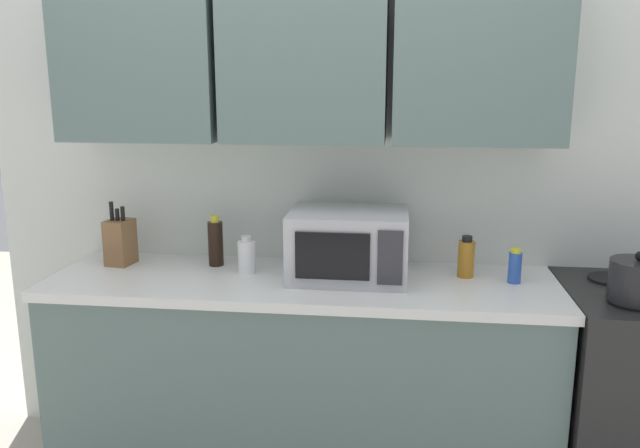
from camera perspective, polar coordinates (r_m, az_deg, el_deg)
wall_back_with_cabinets at (r=2.79m, az=-1.02°, el=9.95°), size 2.96×0.38×2.60m
counter_run at (r=2.85m, az=-1.60°, el=-13.43°), size 2.09×0.63×0.90m
kettle at (r=2.62m, az=26.24°, el=-4.52°), size 0.20×0.20×0.19m
microwave at (r=2.65m, az=2.53°, el=-1.83°), size 0.48×0.37×0.28m
knife_block at (r=2.98m, az=-17.23°, el=-1.48°), size 0.12×0.13×0.28m
bottle_white_jar at (r=2.74m, az=-6.49°, el=-2.85°), size 0.07×0.07×0.16m
bottle_soy_dark at (r=2.87m, az=-9.20°, el=-1.63°), size 0.07×0.07×0.22m
bottle_amber_vinegar at (r=2.74m, az=12.78°, el=-2.94°), size 0.07×0.07×0.17m
bottle_blue_cleaner at (r=2.71m, az=16.83°, el=-3.59°), size 0.05×0.05×0.14m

